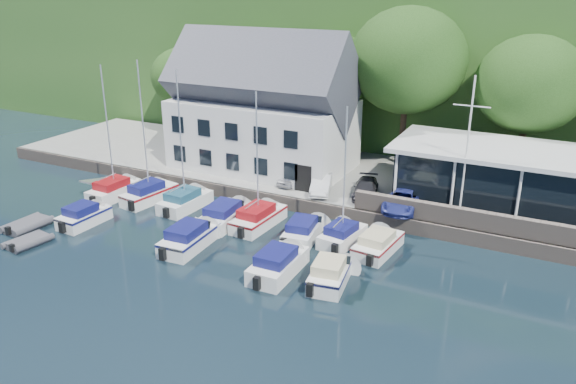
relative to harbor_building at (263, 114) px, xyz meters
The scene contains 32 objects.
ground 18.70m from the harbor_building, 67.01° to the right, with size 180.00×180.00×0.00m, color black.
quay 8.57m from the harbor_building, ahead, with size 60.00×13.00×1.00m, color gray.
quay_face 10.14m from the harbor_building, 38.16° to the right, with size 60.00×0.30×1.00m, color #695D54.
hillside 46.11m from the harbor_building, 81.25° to the left, with size 160.00×75.00×16.00m, color #274F1D.
harbor_building is the anchor object (origin of this frame).
club_pavilion 18.15m from the harbor_building, ahead, with size 13.20×7.20×4.10m, color black, non-canonical shape.
seawall 20.03m from the harbor_building, 15.03° to the right, with size 18.00×0.50×1.20m, color #695D54.
gangway 13.23m from the harbor_building, 141.71° to the right, with size 1.20×6.00×1.40m, color silver, non-canonical shape.
car_silver 6.27m from the harbor_building, 35.32° to the right, with size 1.29×3.20×1.09m, color silver.
car_white 8.46m from the harbor_building, 27.49° to the right, with size 1.34×3.85×1.27m, color silver.
car_dgrey 10.94m from the harbor_building, 15.94° to the right, with size 1.60×3.93×1.14m, color #2F2E33.
car_blue 14.01m from the harbor_building, 17.21° to the right, with size 1.61×4.09×1.40m, color navy.
flagpole 17.10m from the harbor_building, 13.12° to the right, with size 2.21×0.20×9.21m, color silver, non-canonical shape.
tree_0 13.25m from the harbor_building, 154.99° to the left, with size 6.22×6.22×8.50m, color #183710, non-canonical shape.
tree_1 7.78m from the harbor_building, 126.16° to the left, with size 7.27×7.27×9.93m, color #183710, non-canonical shape.
tree_2 6.28m from the harbor_building, 54.19° to the left, with size 7.71×7.71×10.54m, color #183710, non-canonical shape.
tree_3 11.66m from the harbor_building, 29.66° to the left, with size 9.31×9.31×12.73m, color #183710, non-canonical shape.
tree_4 20.07m from the harbor_building, 17.10° to the left, with size 8.00×8.00×10.94m, color #183710, non-canonical shape.
boat_r1_0 12.09m from the harbor_building, 130.38° to the right, with size 2.01×6.28×9.18m, color silver, non-canonical shape.
boat_r1_1 9.99m from the harbor_building, 119.65° to the right, with size 1.91×6.35×9.47m, color silver, non-canonical shape.
boat_r1_2 8.81m from the harbor_building, 101.38° to the right, with size 2.10×6.16×8.96m, color silver, non-canonical shape.
boat_r1_3 10.74m from the harbor_building, 76.79° to the right, with size 2.15×6.58×1.45m, color silver, non-canonical shape.
boat_r1_4 10.02m from the harbor_building, 63.10° to the right, with size 2.06×6.55×9.17m, color silver, non-canonical shape.
boat_r1_5 13.12m from the harbor_building, 49.14° to the right, with size 1.97×5.78×1.37m, color silver, non-canonical shape.
boat_r1_6 13.76m from the harbor_building, 40.00° to the right, with size 1.86×5.21×8.39m, color silver, non-canonical shape.
boat_r1_7 16.42m from the harbor_building, 34.98° to the right, with size 2.00×5.73×1.37m, color silver, non-canonical shape.
boat_r2_0 15.93m from the harbor_building, 113.74° to the right, with size 1.91×5.08×1.47m, color silver, non-canonical shape.
boat_r2_2 14.50m from the harbor_building, 80.42° to the right, with size 2.12×6.44×1.56m, color silver, non-canonical shape.
boat_r2_3 17.21m from the harbor_building, 58.21° to the right, with size 2.15×6.19×1.54m, color silver, non-canonical shape.
boat_r2_4 18.73m from the harbor_building, 49.59° to the right, with size 1.95×5.17×1.50m, color silver, non-canonical shape.
dinghy_0 19.20m from the harbor_building, 119.01° to the right, with size 1.88×3.14×0.73m, color #3E3D42, non-canonical shape.
dinghy_1 19.84m from the harbor_building, 111.01° to the right, with size 1.65×2.75×0.64m, color #3E3D42, non-canonical shape.
Camera 1 is at (14.80, -22.29, 15.53)m, focal length 35.00 mm.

